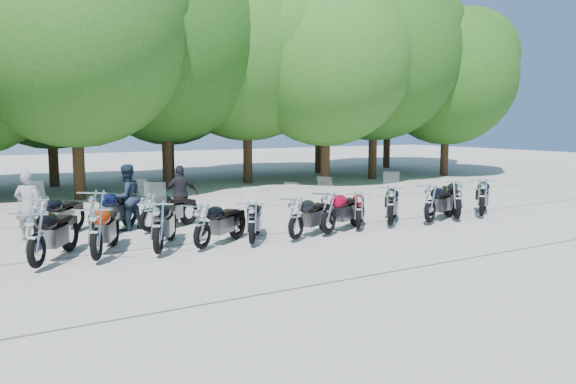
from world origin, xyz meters
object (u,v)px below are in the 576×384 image
motorcycle_8 (391,204)px  motorcycle_13 (98,212)px  motorcycle_12 (42,217)px  rider_1 (126,198)px  rider_2 (181,194)px  motorcycle_1 (96,232)px  motorcycle_11 (482,196)px  motorcycle_4 (252,221)px  motorcycle_5 (296,217)px  motorcycle_9 (430,202)px  motorcycle_3 (202,225)px  motorcycle_0 (36,237)px  motorcycle_14 (149,211)px  motorcycle_6 (328,211)px  motorcycle_10 (457,198)px  motorcycle_7 (359,209)px  rider_0 (28,206)px  motorcycle_2 (158,226)px

motorcycle_8 → motorcycle_13: size_ratio=0.94×
motorcycle_13 → motorcycle_12: bearing=25.9°
rider_1 → rider_2: bearing=168.2°
motorcycle_1 → motorcycle_11: (11.47, -0.22, -0.00)m
motorcycle_4 → motorcycle_5: motorcycle_5 is taller
motorcycle_11 → motorcycle_13: size_ratio=0.96×
motorcycle_4 → motorcycle_9: bearing=-148.7°
rider_1 → motorcycle_3: bearing=81.8°
motorcycle_1 → motorcycle_12: size_ratio=1.05×
motorcycle_0 → rider_2: (4.32, 3.68, 0.16)m
motorcycle_1 → motorcycle_12: bearing=-51.2°
motorcycle_3 → motorcycle_9: size_ratio=0.94×
motorcycle_9 → motorcycle_4: bearing=65.0°
motorcycle_9 → motorcycle_5: bearing=65.6°
motorcycle_1 → motorcycle_5: 4.72m
motorcycle_5 → motorcycle_14: 4.03m
motorcycle_9 → motorcycle_13: bearing=48.3°
motorcycle_5 → motorcycle_6: bearing=-110.2°
motorcycle_4 → motorcycle_13: 3.99m
motorcycle_3 → motorcycle_14: 2.69m
motorcycle_9 → motorcycle_10: motorcycle_10 is taller
motorcycle_5 → motorcycle_6: (1.07, 0.16, 0.03)m
motorcycle_11 → motorcycle_14: bearing=35.3°
motorcycle_4 → motorcycle_7: motorcycle_4 is taller
motorcycle_9 → motorcycle_12: 10.39m
rider_0 → motorcycle_2: bearing=147.5°
motorcycle_2 → motorcycle_10: motorcycle_2 is taller
motorcycle_2 → motorcycle_8: 6.68m
motorcycle_0 → motorcycle_7: size_ratio=1.14×
motorcycle_11 → motorcycle_13: motorcycle_13 is taller
motorcycle_6 → motorcycle_7: size_ratio=1.08×
motorcycle_9 → motorcycle_11: motorcycle_11 is taller
motorcycle_12 → rider_1: bearing=-126.1°
motorcycle_12 → rider_2: rider_2 is taller
motorcycle_6 → motorcycle_14: bearing=28.6°
motorcycle_9 → motorcycle_0: bearing=64.1°
motorcycle_0 → motorcycle_9: 10.41m
motorcycle_11 → rider_1: (-9.95, 3.60, 0.22)m
motorcycle_3 → rider_1: (-0.81, 3.44, 0.29)m
motorcycle_4 → motorcycle_12: size_ratio=0.94×
motorcycle_7 → rider_1: bearing=4.6°
motorcycle_3 → motorcycle_12: 4.12m
motorcycle_11 → motorcycle_0: bearing=50.8°
motorcycle_7 → rider_2: rider_2 is taller
motorcycle_1 → motorcycle_14: bearing=-101.9°
rider_0 → motorcycle_4: bearing=165.7°
motorcycle_12 → motorcycle_11: bearing=-156.3°
motorcycle_4 → motorcycle_13: motorcycle_13 is taller
motorcycle_1 → motorcycle_8: bearing=-156.1°
motorcycle_0 → motorcycle_14: (3.04, 2.62, -0.07)m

